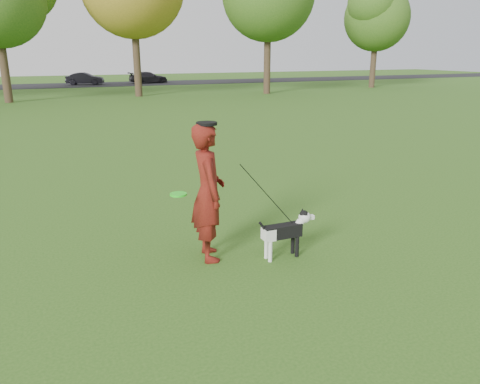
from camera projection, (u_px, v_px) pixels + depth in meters
name	position (u px, v px, depth m)	size (l,w,h in m)	color
ground	(234.00, 251.00, 7.13)	(120.00, 120.00, 0.00)	#285116
road	(64.00, 85.00, 42.31)	(120.00, 7.00, 0.02)	black
man	(208.00, 193.00, 6.64)	(0.73, 0.48, 1.99)	#59100C
dog	(286.00, 229.00, 6.81)	(0.93, 0.19, 0.70)	black
car_mid	(85.00, 79.00, 42.85)	(1.15, 3.30, 1.09)	black
car_right	(148.00, 77.00, 45.08)	(1.50, 3.69, 1.07)	black
man_held_items	(266.00, 194.00, 6.74)	(1.76, 0.58, 1.53)	#20E71D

